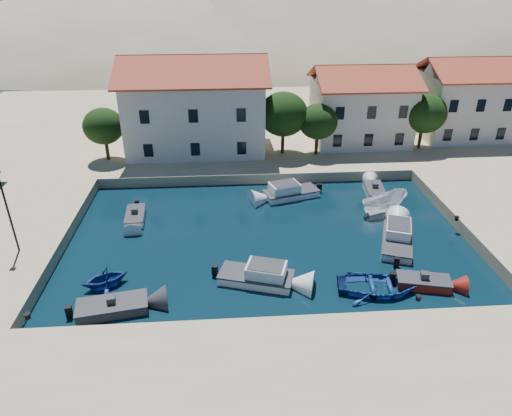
# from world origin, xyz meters

# --- Properties ---
(ground) EXTENTS (400.00, 400.00, 0.00)m
(ground) POSITION_xyz_m (0.00, 0.00, 0.00)
(ground) COLOR black
(ground) RESTS_ON ground
(quay_south) EXTENTS (52.00, 12.00, 1.00)m
(quay_south) POSITION_xyz_m (0.00, -6.00, 0.50)
(quay_south) COLOR tan
(quay_south) RESTS_ON ground
(quay_west) EXTENTS (8.00, 20.00, 1.00)m
(quay_west) POSITION_xyz_m (-19.00, 10.00, 0.50)
(quay_west) COLOR tan
(quay_west) RESTS_ON ground
(quay_north) EXTENTS (80.00, 36.00, 1.00)m
(quay_north) POSITION_xyz_m (2.00, 38.00, 0.50)
(quay_north) COLOR tan
(quay_north) RESTS_ON ground
(hills) EXTENTS (254.00, 176.00, 99.00)m
(hills) POSITION_xyz_m (20.64, 123.62, -23.40)
(hills) COLOR gray
(hills) RESTS_ON ground
(building_left) EXTENTS (14.70, 9.45, 9.70)m
(building_left) POSITION_xyz_m (-6.00, 28.00, 5.94)
(building_left) COLOR silver
(building_left) RESTS_ON quay_north
(building_mid) EXTENTS (10.50, 8.40, 8.30)m
(building_mid) POSITION_xyz_m (12.00, 29.00, 5.22)
(building_mid) COLOR silver
(building_mid) RESTS_ON quay_north
(building_right) EXTENTS (9.45, 8.40, 8.80)m
(building_right) POSITION_xyz_m (24.00, 30.00, 5.47)
(building_right) COLOR silver
(building_right) RESTS_ON quay_north
(trees) EXTENTS (37.30, 5.30, 6.45)m
(trees) POSITION_xyz_m (4.51, 25.46, 4.84)
(trees) COLOR #382314
(trees) RESTS_ON quay_north
(lamppost) EXTENTS (0.35, 0.25, 6.22)m
(lamppost) POSITION_xyz_m (-17.50, 8.00, 4.75)
(lamppost) COLOR black
(lamppost) RESTS_ON quay_west
(bollards) EXTENTS (29.36, 9.56, 0.30)m
(bollards) POSITION_xyz_m (2.80, 3.87, 1.15)
(bollards) COLOR black
(bollards) RESTS_ON ground
(motorboat_grey_sw) EXTENTS (4.43, 2.53, 1.25)m
(motorboat_grey_sw) POSITION_xyz_m (-10.10, 2.34, 0.29)
(motorboat_grey_sw) COLOR #343539
(motorboat_grey_sw) RESTS_ON ground
(cabin_cruiser_south) EXTENTS (5.22, 3.39, 1.60)m
(cabin_cruiser_south) POSITION_xyz_m (-1.28, 4.63, 0.48)
(cabin_cruiser_south) COLOR white
(cabin_cruiser_south) RESTS_ON ground
(rowboat_south) EXTENTS (5.57, 4.36, 1.05)m
(rowboat_south) POSITION_xyz_m (6.37, 3.11, 0.00)
(rowboat_south) COLOR navy
(rowboat_south) RESTS_ON ground
(motorboat_red_se) EXTENTS (3.63, 2.24, 1.25)m
(motorboat_red_se) POSITION_xyz_m (9.49, 3.38, 0.30)
(motorboat_red_se) COLOR maroon
(motorboat_red_se) RESTS_ON ground
(cabin_cruiser_east) EXTENTS (3.75, 5.59, 1.60)m
(cabin_cruiser_east) POSITION_xyz_m (9.52, 8.41, 0.48)
(cabin_cruiser_east) COLOR white
(cabin_cruiser_east) RESTS_ON ground
(boat_east) EXTENTS (4.95, 3.47, 1.79)m
(boat_east) POSITION_xyz_m (10.18, 13.63, 0.00)
(boat_east) COLOR white
(boat_east) RESTS_ON ground
(motorboat_white_ne) EXTENTS (2.05, 3.66, 1.25)m
(motorboat_white_ne) POSITION_xyz_m (10.49, 17.13, 0.30)
(motorboat_white_ne) COLOR white
(motorboat_white_ne) RESTS_ON ground
(rowboat_west) EXTENTS (3.72, 3.54, 1.53)m
(rowboat_west) POSITION_xyz_m (-11.04, 4.88, 0.00)
(rowboat_west) COLOR navy
(rowboat_west) RESTS_ON ground
(motorboat_white_west) EXTENTS (1.74, 3.46, 1.25)m
(motorboat_white_west) POSITION_xyz_m (-10.57, 13.72, 0.30)
(motorboat_white_west) COLOR white
(motorboat_white_west) RESTS_ON ground
(cabin_cruiser_north) EXTENTS (5.28, 3.39, 1.60)m
(cabin_cruiser_north) POSITION_xyz_m (2.78, 17.06, 0.48)
(cabin_cruiser_north) COLOR white
(cabin_cruiser_north) RESTS_ON ground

